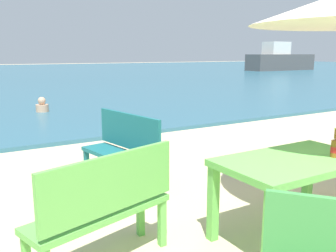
# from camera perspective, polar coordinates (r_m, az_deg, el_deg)

# --- Properties ---
(picnic_table_green) EXTENTS (1.40, 0.80, 0.76)m
(picnic_table_green) POSITION_cam_1_polar(r_m,az_deg,el_deg) (3.48, 19.06, -6.52)
(picnic_table_green) COLOR #60B24C
(picnic_table_green) RESTS_ON ground_plane
(beer_bottle_amber) EXTENTS (0.07, 0.07, 0.26)m
(beer_bottle_amber) POSITION_cam_1_polar(r_m,az_deg,el_deg) (3.60, 24.49, -2.99)
(beer_bottle_amber) COLOR brown
(beer_bottle_amber) RESTS_ON picnic_table_green
(bench_teal_center) EXTENTS (0.57, 1.25, 0.95)m
(bench_teal_center) POSITION_cam_1_polar(r_m,az_deg,el_deg) (4.54, -7.02, -3.29)
(bench_teal_center) COLOR #196066
(bench_teal_center) RESTS_ON ground_plane
(bench_green_left) EXTENTS (1.25, 0.67, 0.95)m
(bench_green_left) POSITION_cam_1_polar(r_m,az_deg,el_deg) (2.91, -9.73, -11.87)
(bench_green_left) COLOR #60B24C
(bench_green_left) RESTS_ON ground_plane
(swimmer_person) EXTENTS (0.34, 0.34, 0.41)m
(swimmer_person) POSITION_cam_1_polar(r_m,az_deg,el_deg) (10.76, -19.00, 2.96)
(swimmer_person) COLOR tan
(swimmer_person) RESTS_ON sea_water
(boat_barge) EXTENTS (7.29, 1.99, 2.65)m
(boat_barge) POSITION_cam_1_polar(r_m,az_deg,el_deg) (37.13, 17.01, 9.78)
(boat_barge) COLOR #4C4C4C
(boat_barge) RESTS_ON sea_water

